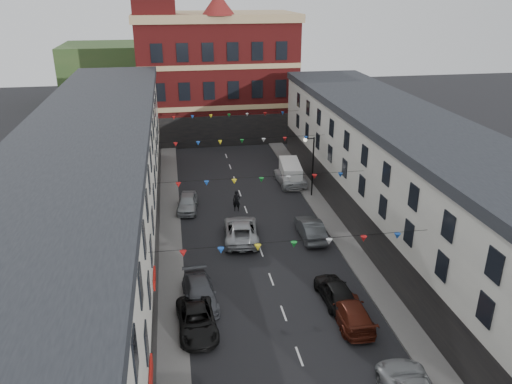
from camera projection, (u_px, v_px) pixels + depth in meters
ground at (271, 279)px, 34.95m from camera, size 160.00×160.00×0.00m
pavement_left at (171, 272)px, 35.68m from camera, size 1.80×64.00×0.15m
pavement_right at (355, 256)px, 37.81m from camera, size 1.80×64.00×0.15m
terrace_left at (89, 216)px, 32.00m from camera, size 8.40×56.00×10.70m
terrace_right at (430, 199)px, 35.84m from camera, size 8.40×56.00×9.70m
civic_building at (216, 75)px, 66.45m from camera, size 20.60×13.30×18.50m
clock_tower at (155, 23)px, 60.01m from camera, size 5.60×5.60×30.00m
distant_hill at (182, 72)px, 88.95m from camera, size 40.00×14.00×10.00m
street_lamp at (311, 159)px, 47.24m from camera, size 1.10×0.36×6.00m
car_left_c at (197, 320)px, 29.56m from camera, size 2.46×4.96×1.35m
car_left_d at (200, 293)px, 32.15m from camera, size 2.39×5.02×1.41m
car_left_e at (187, 203)px, 45.54m from camera, size 2.26×4.56×1.49m
car_right_c at (351, 312)px, 30.28m from camera, size 2.11×4.94×1.42m
car_right_d at (336, 292)px, 32.19m from camera, size 2.04×4.58×1.53m
car_right_e at (310, 229)px, 40.52m from camera, size 1.73×4.81×1.58m
car_right_f at (290, 176)px, 51.77m from camera, size 2.75×5.61×1.53m
moving_car at (241, 230)px, 40.24m from camera, size 3.22×6.04×1.61m
white_van at (290, 173)px, 51.85m from camera, size 2.44×5.11×2.18m
pedestrian at (237, 201)px, 45.31m from camera, size 0.82×0.66×1.95m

